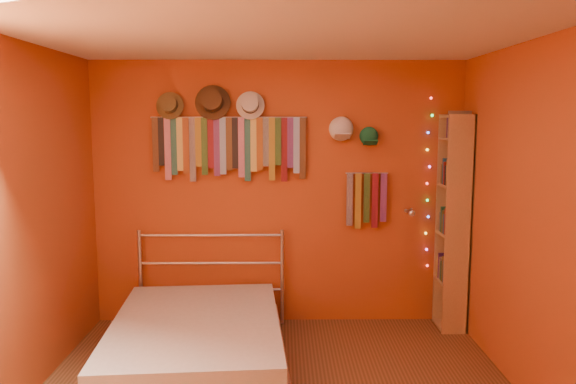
{
  "coord_description": "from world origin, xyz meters",
  "views": [
    {
      "loc": [
        0.05,
        -3.55,
        1.97
      ],
      "look_at": [
        0.09,
        0.9,
        1.38
      ],
      "focal_mm": 35.0,
      "sensor_mm": 36.0,
      "label": 1
    }
  ],
  "objects_px": {
    "reading_lamp": "(411,213)",
    "tie_rack": "(229,144)",
    "bookshelf": "(457,222)",
    "bed": "(197,342)"
  },
  "relations": [
    {
      "from": "reading_lamp",
      "to": "tie_rack",
      "type": "bearing_deg",
      "value": 174.72
    },
    {
      "from": "bookshelf",
      "to": "bed",
      "type": "bearing_deg",
      "value": -159.84
    },
    {
      "from": "bed",
      "to": "tie_rack",
      "type": "bearing_deg",
      "value": 75.38
    },
    {
      "from": "bed",
      "to": "bookshelf",
      "type": "bearing_deg",
      "value": 16.05
    },
    {
      "from": "reading_lamp",
      "to": "bed",
      "type": "bearing_deg",
      "value": -155.66
    },
    {
      "from": "tie_rack",
      "to": "reading_lamp",
      "type": "xyz_separation_m",
      "value": [
        1.68,
        -0.16,
        -0.62
      ]
    },
    {
      "from": "reading_lamp",
      "to": "bed",
      "type": "xyz_separation_m",
      "value": [
        -1.86,
        -0.84,
        -0.89
      ]
    },
    {
      "from": "tie_rack",
      "to": "bookshelf",
      "type": "xyz_separation_m",
      "value": [
        2.11,
        -0.15,
        -0.7
      ]
    },
    {
      "from": "tie_rack",
      "to": "reading_lamp",
      "type": "height_order",
      "value": "tie_rack"
    },
    {
      "from": "bookshelf",
      "to": "bed",
      "type": "distance_m",
      "value": 2.57
    }
  ]
}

